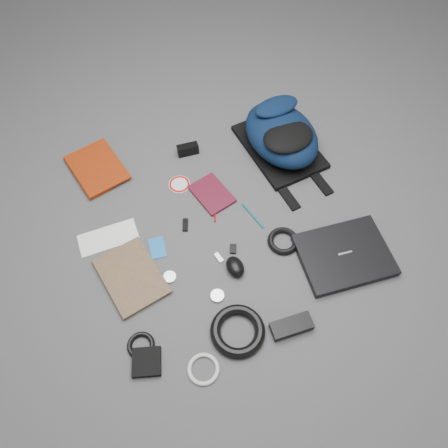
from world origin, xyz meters
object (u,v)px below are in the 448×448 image
object	(u,v)px
compact_camera	(188,150)
mouse	(235,267)
power_brick	(291,326)
comic_book	(107,290)
laptop	(344,255)
backpack	(281,134)
pouch	(147,362)
textbook_red	(76,179)
dvd_case	(212,194)

from	to	relation	value
compact_camera	mouse	bearing A→B (deg)	-87.27
compact_camera	power_brick	distance (m)	0.86
mouse	comic_book	bearing A→B (deg)	166.76
laptop	power_brick	size ratio (longest dim) A/B	2.30
backpack	mouse	distance (m)	0.62
power_brick	pouch	world-z (taller)	power_brick
textbook_red	compact_camera	distance (m)	0.48
textbook_red	pouch	xyz separation A→B (m)	(0.06, -0.82, -0.00)
comic_book	compact_camera	bearing A→B (deg)	35.08
laptop	power_brick	bearing A→B (deg)	-144.60
comic_book	textbook_red	bearing A→B (deg)	78.92
dvd_case	mouse	size ratio (longest dim) A/B	2.01
textbook_red	mouse	xyz separation A→B (m)	(0.45, -0.61, 0.01)
textbook_red	compact_camera	bearing A→B (deg)	-16.69
textbook_red	compact_camera	world-z (taller)	compact_camera
comic_book	dvd_case	bearing A→B (deg)	16.12
dvd_case	textbook_red	bearing A→B (deg)	136.76
textbook_red	mouse	world-z (taller)	mouse
laptop	pouch	distance (m)	0.79
backpack	laptop	bearing A→B (deg)	-96.40
comic_book	backpack	bearing A→B (deg)	12.74
comic_book	dvd_case	size ratio (longest dim) A/B	1.52
comic_book	pouch	xyz separation A→B (m)	(0.06, -0.29, 0.00)
pouch	backpack	bearing A→B (deg)	40.35
dvd_case	mouse	distance (m)	0.34
power_brick	compact_camera	bearing A→B (deg)	98.36
laptop	comic_book	bearing A→B (deg)	173.23
textbook_red	comic_book	xyz separation A→B (m)	(0.00, -0.53, -0.00)
mouse	backpack	bearing A→B (deg)	47.10
compact_camera	pouch	bearing A→B (deg)	-112.83
dvd_case	laptop	bearing A→B (deg)	-65.76
backpack	textbook_red	distance (m)	0.87
dvd_case	compact_camera	world-z (taller)	compact_camera
power_brick	backpack	bearing A→B (deg)	71.12
backpack	mouse	xyz separation A→B (m)	(-0.40, -0.47, -0.07)
dvd_case	comic_book	bearing A→B (deg)	-166.96
laptop	pouch	bearing A→B (deg)	-166.70
mouse	laptop	bearing A→B (deg)	-16.76
mouse	pouch	size ratio (longest dim) A/B	0.93
backpack	laptop	size ratio (longest dim) A/B	1.30
backpack	compact_camera	world-z (taller)	backpack
power_brick	pouch	distance (m)	0.49
backpack	laptop	world-z (taller)	backpack
dvd_case	pouch	xyz separation A→B (m)	(-0.43, -0.55, 0.01)
compact_camera	power_brick	world-z (taller)	compact_camera
dvd_case	pouch	distance (m)	0.70
textbook_red	comic_book	bearing A→B (deg)	-102.88
backpack	textbook_red	world-z (taller)	backpack
laptop	dvd_case	world-z (taller)	laptop
mouse	dvd_case	bearing A→B (deg)	81.04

